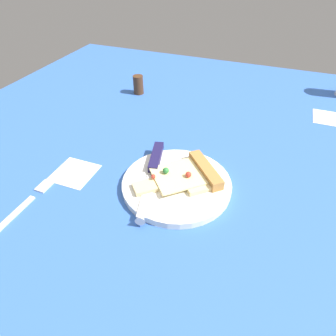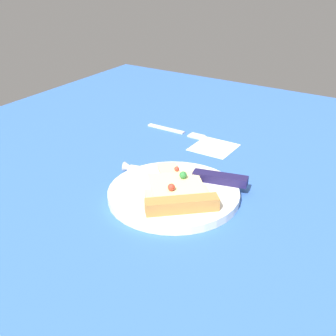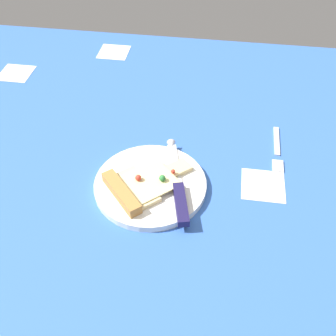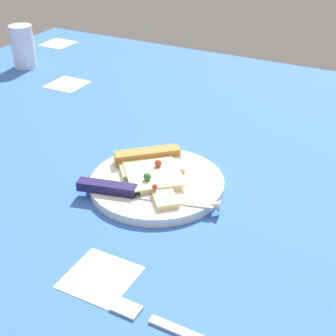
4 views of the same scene
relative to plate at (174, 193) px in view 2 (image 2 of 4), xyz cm
name	(u,v)px [view 2 (image 2 of 4)]	position (x,y,z in cm)	size (l,w,h in cm)	color
ground_plane	(209,217)	(0.32, 7.24, -2.26)	(148.20, 148.20, 3.00)	#3360B7
plate	(174,193)	(0.00, 0.00, 0.00)	(23.29, 23.29, 1.52)	white
pizza_slice	(177,193)	(1.93, 1.73, 1.55)	(18.19, 17.38, 2.65)	beige
knife	(196,176)	(-5.67, 1.11, 1.36)	(7.76, 23.81, 2.45)	silver
fork	(178,131)	(-26.42, -15.14, -0.36)	(2.44, 15.32, 0.80)	silver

